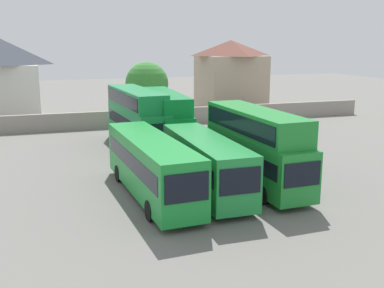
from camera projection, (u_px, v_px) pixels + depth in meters
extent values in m
plane|color=slate|center=(145.00, 136.00, 45.26)|extent=(140.00, 140.00, 0.00)
cube|color=gray|center=(134.00, 118.00, 49.95)|extent=(56.00, 0.50, 1.80)
cube|color=#1B8D34|center=(151.00, 165.00, 27.25)|extent=(3.25, 11.96, 3.17)
cube|color=black|center=(187.00, 188.00, 21.77)|extent=(2.23, 0.21, 1.43)
cube|color=black|center=(151.00, 159.00, 27.16)|extent=(3.23, 11.02, 1.00)
cylinder|color=black|center=(192.00, 205.00, 24.64)|extent=(0.37, 1.12, 1.10)
cylinder|color=black|center=(150.00, 211.00, 23.80)|extent=(0.37, 1.12, 1.10)
cylinder|color=black|center=(153.00, 170.00, 31.30)|extent=(0.37, 1.12, 1.10)
cylinder|color=black|center=(119.00, 173.00, 30.47)|extent=(0.37, 1.12, 1.10)
cube|color=#1F893B|center=(205.00, 163.00, 27.99)|extent=(2.51, 10.40, 3.05)
cube|color=black|center=(240.00, 181.00, 23.07)|extent=(2.21, 0.08, 1.37)
cube|color=black|center=(205.00, 157.00, 27.91)|extent=(2.55, 9.57, 0.96)
cylinder|color=black|center=(244.00, 198.00, 25.64)|extent=(0.30, 1.10, 1.10)
cylinder|color=black|center=(205.00, 203.00, 24.95)|extent=(0.30, 1.10, 1.10)
cylinder|color=black|center=(205.00, 169.00, 31.63)|extent=(0.30, 1.10, 1.10)
cylinder|color=black|center=(173.00, 171.00, 30.93)|extent=(0.30, 1.10, 1.10)
cube|color=#1E842F|center=(256.00, 158.00, 29.25)|extent=(2.90, 10.34, 2.94)
cube|color=black|center=(302.00, 175.00, 24.46)|extent=(2.20, 0.17, 1.32)
cube|color=black|center=(256.00, 153.00, 29.17)|extent=(2.91, 9.52, 0.93)
cube|color=#1E842F|center=(255.00, 122.00, 28.99)|extent=(2.83, 9.83, 1.59)
cube|color=black|center=(255.00, 122.00, 28.99)|extent=(2.90, 9.32, 1.11)
cylinder|color=black|center=(299.00, 190.00, 27.01)|extent=(0.34, 1.11, 1.10)
cylinder|color=black|center=(264.00, 195.00, 26.23)|extent=(0.34, 1.11, 1.10)
cylinder|color=black|center=(249.00, 164.00, 32.82)|extent=(0.34, 1.11, 1.10)
cylinder|color=black|center=(219.00, 167.00, 32.05)|extent=(0.34, 1.11, 1.10)
cube|color=#1A8342|center=(137.00, 125.00, 40.09)|extent=(3.40, 11.38, 3.12)
cube|color=black|center=(158.00, 133.00, 34.93)|extent=(2.23, 0.25, 1.41)
cube|color=black|center=(137.00, 121.00, 40.01)|extent=(3.37, 10.49, 0.98)
cube|color=#1A8342|center=(136.00, 98.00, 39.84)|extent=(3.31, 10.82, 1.52)
cube|color=black|center=(136.00, 98.00, 39.84)|extent=(3.36, 10.27, 1.07)
cylinder|color=black|center=(163.00, 148.00, 37.69)|extent=(0.38, 1.12, 1.10)
cylinder|color=black|center=(136.00, 150.00, 36.82)|extent=(0.38, 1.12, 1.10)
cylinder|color=black|center=(140.00, 133.00, 43.96)|extent=(0.38, 1.12, 1.10)
cylinder|color=black|center=(115.00, 134.00, 43.10)|extent=(0.38, 1.12, 1.10)
cube|color=#0F7A33|center=(165.00, 125.00, 40.73)|extent=(2.94, 11.51, 2.91)
cube|color=black|center=(181.00, 134.00, 35.27)|extent=(2.14, 0.17, 1.31)
cube|color=black|center=(165.00, 121.00, 40.66)|extent=(2.93, 10.60, 0.92)
cube|color=#0F7A33|center=(164.00, 100.00, 40.53)|extent=(2.86, 10.94, 1.41)
cube|color=black|center=(164.00, 100.00, 40.53)|extent=(2.92, 10.37, 0.99)
cylinder|color=black|center=(188.00, 147.00, 37.97)|extent=(0.35, 1.11, 1.10)
cylinder|color=black|center=(161.00, 149.00, 37.39)|extent=(0.35, 1.11, 1.10)
cylinder|color=black|center=(169.00, 131.00, 44.63)|extent=(0.35, 1.11, 1.10)
cylinder|color=black|center=(146.00, 132.00, 44.05)|extent=(0.35, 1.11, 1.10)
cube|color=silver|center=(5.00, 93.00, 53.34)|extent=(7.64, 6.21, 6.39)
pyramid|color=#3D424C|center=(2.00, 52.00, 52.32)|extent=(8.03, 6.52, 2.90)
cube|color=tan|center=(230.00, 83.00, 61.30)|extent=(7.57, 7.95, 7.17)
pyramid|color=brown|center=(231.00, 48.00, 60.29)|extent=(7.95, 8.34, 1.98)
cylinder|color=brown|center=(147.00, 110.00, 52.79)|extent=(0.54, 0.54, 2.65)
sphere|color=#387F33|center=(147.00, 84.00, 52.13)|extent=(4.85, 4.85, 4.85)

